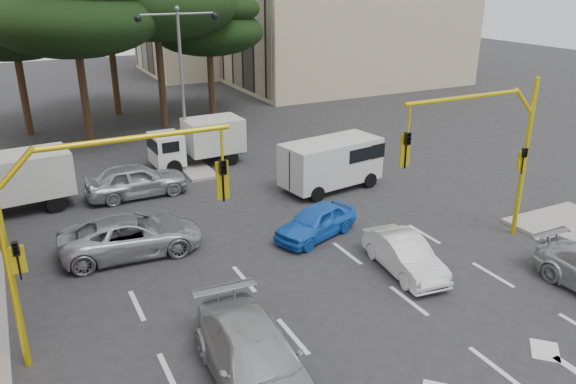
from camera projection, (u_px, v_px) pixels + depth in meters
name	position (u px, v px, depth m)	size (l,w,h in m)	color
ground	(354.00, 317.00, 16.35)	(120.00, 120.00, 0.00)	#28282B
median_strip	(187.00, 162.00, 29.61)	(1.40, 6.00, 0.15)	gray
pine_left_near	(74.00, 8.00, 30.17)	(9.15, 9.15, 10.23)	#382616
pine_left_far	(12.00, 19.00, 32.48)	(8.32, 8.32, 9.30)	#382616
pine_right	(209.00, 23.00, 37.79)	(7.49, 7.49, 8.37)	#382616
pine_back	(107.00, 2.00, 37.25)	(9.15, 9.15, 10.23)	#382616
signal_mast_right	(492.00, 143.00, 19.46)	(5.79, 0.37, 6.00)	gold
signal_mast_left	(82.00, 213.00, 13.72)	(5.79, 0.37, 6.00)	gold
street_lamp_center	(180.00, 59.00, 27.67)	(4.16, 0.36, 7.77)	slate
car_white_hatch	(404.00, 255.00, 18.69)	(1.30, 3.72, 1.23)	silver
car_blue_compact	(316.00, 221.00, 21.19)	(1.45, 3.61, 1.23)	blue
car_silver_wagon	(255.00, 359.00, 13.43)	(2.09, 5.13, 1.49)	#9FA3A7
car_silver_cross_a	(132.00, 235.00, 19.88)	(2.30, 4.98, 1.38)	#A7A9AF
car_silver_cross_b	(136.00, 180.00, 25.01)	(1.79, 4.46, 1.52)	#A7AAAF
van_white	(331.00, 164.00, 25.82)	(2.10, 4.65, 2.32)	silver
box_truck_a	(10.00, 185.00, 23.11)	(2.10, 5.01, 2.47)	silver
box_truck_b	(198.00, 143.00, 29.00)	(2.02, 4.80, 2.36)	white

